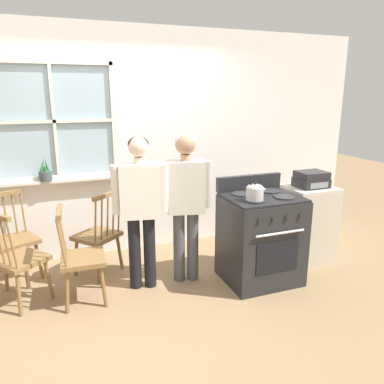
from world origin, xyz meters
The scene contains 13 objects.
ground_plane centered at (0.00, 0.00, 0.00)m, with size 16.00×16.00×0.00m, color #937551.
wall_back centered at (0.06, 1.40, 1.33)m, with size 6.40×0.16×2.70m.
chair_by_window centered at (-0.68, 0.30, 0.43)m, with size 0.42×0.44×0.94m.
chair_near_wall centered at (-0.45, 0.82, 0.43)m, with size 0.58×0.58×0.94m.
chair_center_cluster centered at (-1.30, 1.01, 0.43)m, with size 0.55×0.54×0.94m.
chair_near_stove centered at (-1.23, 0.46, 0.43)m, with size 0.57×0.58×0.94m.
person_elderly_left centered at (-0.07, 0.36, 0.93)m, with size 0.56×0.28×1.55m.
person_teen_center centered at (0.39, 0.34, 0.94)m, with size 0.54×0.29×1.56m.
stove centered at (1.12, 0.07, 0.47)m, with size 0.75×0.68×1.08m.
kettle centered at (0.95, -0.06, 1.02)m, with size 0.21×0.17×0.25m.
potted_plant centered at (-0.93, 1.31, 1.06)m, with size 0.14×0.14×0.26m.
side_counter centered at (1.89, 0.31, 0.45)m, with size 0.55×0.50×0.90m.
stereo centered at (1.89, 0.29, 0.99)m, with size 0.34×0.29×0.18m.
Camera 1 is at (-0.84, -3.09, 1.94)m, focal length 35.00 mm.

